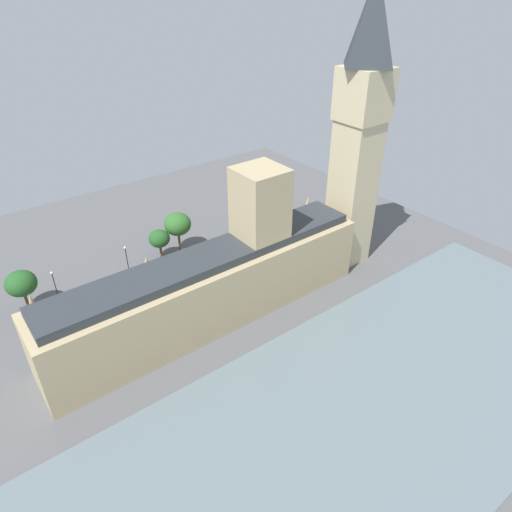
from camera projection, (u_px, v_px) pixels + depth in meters
The scene contains 14 objects.
ground_plane at pixel (207, 313), 90.54m from camera, with size 140.35×140.35×0.00m, color #565659.
river_thames at pixel (334, 431), 67.19m from camera, with size 41.15×126.32×0.25m, color slate.
parliament_building at pixel (219, 280), 85.77m from camera, with size 11.58×64.04×27.97m.
clock_tower at pixel (360, 128), 91.79m from camera, with size 8.82×8.82×59.13m.
car_black_under_trees at pixel (227, 256), 106.57m from camera, with size 2.04×4.06×1.74m.
double_decker_bus_trailing at pixel (190, 270), 98.67m from camera, with size 2.81×10.54×4.75m.
car_dark_green_far_end at pixel (123, 296), 93.61m from camera, with size 2.07×4.46×1.74m.
pedestrian_kerbside at pixel (163, 305), 91.28m from camera, with size 0.53×0.63×1.68m.
pedestrian_leading at pixel (248, 269), 102.39m from camera, with size 0.64×0.68×1.63m.
plane_tree_near_tower at pixel (159, 239), 104.44m from camera, with size 4.78×4.78×7.52m.
plane_tree_midblock at pixel (21, 284), 87.88m from camera, with size 5.89×5.89×8.97m.
plane_tree_corner at pixel (178, 224), 106.02m from camera, with size 6.24×6.24×10.18m.
street_lamp_opposite_hall at pixel (126, 255), 99.71m from camera, with size 0.56×0.56×6.96m.
street_lamp_by_river_gate at pixel (54, 280), 91.93m from camera, with size 0.56×0.56×6.68m.
Camera 1 is at (-62.00, 35.27, 57.68)m, focal length 32.17 mm.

